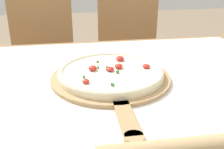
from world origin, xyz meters
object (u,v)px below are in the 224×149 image
pizza_peel (111,79)px  pizza (111,72)px  chair_right (128,55)px  chair_left (43,60)px

pizza_peel → pizza: size_ratio=1.60×
pizza_peel → chair_right: size_ratio=0.64×
pizza_peel → chair_right: (0.24, 0.81, -0.21)m
chair_left → pizza: bearing=-68.8°
pizza_peel → chair_left: (-0.29, 0.81, -0.21)m
pizza_peel → pizza: (0.00, 0.02, 0.02)m
chair_left → chair_right: (0.53, -0.00, 0.00)m
pizza → chair_right: size_ratio=0.40×
pizza_peel → chair_left: 0.89m
pizza_peel → chair_left: chair_left is taller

